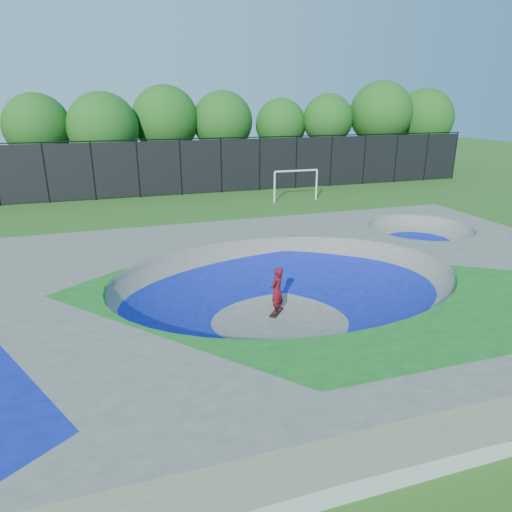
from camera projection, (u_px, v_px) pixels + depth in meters
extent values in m
plane|color=#295A19|center=(286.00, 317.00, 14.62)|extent=(120.00, 120.00, 0.00)
cube|color=gray|center=(287.00, 296.00, 14.38)|extent=(22.00, 14.00, 1.50)
imported|color=red|center=(277.00, 291.00, 14.63)|extent=(0.69, 0.66, 1.58)
cube|color=black|center=(277.00, 312.00, 14.88)|extent=(0.68, 0.73, 0.05)
cylinder|color=white|center=(275.00, 187.00, 30.80)|extent=(0.12, 0.12, 2.07)
cylinder|color=white|center=(316.00, 185.00, 31.69)|extent=(0.12, 0.12, 2.07)
cylinder|color=white|center=(296.00, 171.00, 30.91)|extent=(3.10, 0.12, 0.12)
cylinder|color=black|center=(46.00, 173.00, 30.30)|extent=(0.09, 0.09, 4.00)
cylinder|color=black|center=(93.00, 171.00, 31.17)|extent=(0.09, 0.09, 4.00)
cylinder|color=black|center=(138.00, 169.00, 32.03)|extent=(0.09, 0.09, 4.00)
cylinder|color=black|center=(181.00, 168.00, 32.90)|extent=(0.09, 0.09, 4.00)
cylinder|color=black|center=(221.00, 166.00, 33.77)|extent=(0.09, 0.09, 4.00)
cylinder|color=black|center=(260.00, 164.00, 34.63)|extent=(0.09, 0.09, 4.00)
cylinder|color=black|center=(296.00, 163.00, 35.50)|extent=(0.09, 0.09, 4.00)
cylinder|color=black|center=(331.00, 161.00, 36.37)|extent=(0.09, 0.09, 4.00)
cylinder|color=black|center=(364.00, 160.00, 37.23)|extent=(0.09, 0.09, 4.00)
cylinder|color=black|center=(396.00, 158.00, 38.10)|extent=(0.09, 0.09, 4.00)
cylinder|color=black|center=(426.00, 157.00, 38.97)|extent=(0.09, 0.09, 4.00)
cylinder|color=black|center=(455.00, 156.00, 39.83)|extent=(0.09, 0.09, 4.00)
cube|color=black|center=(181.00, 168.00, 32.90)|extent=(48.00, 0.03, 3.80)
cylinder|color=black|center=(179.00, 139.00, 32.25)|extent=(48.00, 0.08, 0.08)
cylinder|color=#422E21|center=(44.00, 171.00, 34.88)|extent=(0.44, 0.44, 2.93)
sphere|color=#1B5917|center=(37.00, 127.00, 33.82)|extent=(4.85, 4.85, 4.85)
cylinder|color=#422E21|center=(108.00, 172.00, 35.64)|extent=(0.44, 0.44, 2.62)
sphere|color=#1B5917|center=(103.00, 128.00, 34.57)|extent=(5.33, 5.33, 5.33)
cylinder|color=#422E21|center=(168.00, 164.00, 38.33)|extent=(0.44, 0.44, 3.10)
sphere|color=#1B5917|center=(165.00, 119.00, 37.18)|extent=(5.41, 5.41, 5.41)
cylinder|color=#422E21|center=(224.00, 162.00, 39.35)|extent=(0.44, 0.44, 3.03)
sphere|color=#1B5917|center=(223.00, 122.00, 38.25)|extent=(5.01, 5.01, 5.01)
cylinder|color=#422E21|center=(280.00, 160.00, 41.44)|extent=(0.44, 0.44, 2.89)
sphere|color=#1B5917|center=(281.00, 124.00, 40.43)|extent=(4.47, 4.47, 4.47)
cylinder|color=#422E21|center=(326.00, 158.00, 40.90)|extent=(0.44, 0.44, 3.38)
sphere|color=#1B5917|center=(328.00, 119.00, 39.83)|extent=(4.35, 4.35, 4.35)
cylinder|color=#422E21|center=(377.00, 156.00, 42.04)|extent=(0.44, 0.44, 3.45)
sphere|color=#1B5917|center=(381.00, 113.00, 40.81)|extent=(5.53, 5.53, 5.53)
cylinder|color=#422E21|center=(420.00, 155.00, 45.22)|extent=(0.44, 0.44, 2.86)
sphere|color=#1B5917|center=(424.00, 118.00, 44.09)|extent=(5.56, 5.56, 5.56)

